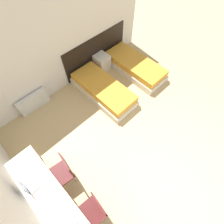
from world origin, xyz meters
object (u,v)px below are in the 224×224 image
chair_near_laptop (62,171)px  laptop (32,184)px  bed_near_window (103,90)px  nightstand (102,62)px  bed_near_door (135,66)px  chair_near_notebook (93,210)px

chair_near_laptop → laptop: size_ratio=2.51×
bed_near_window → nightstand: (0.69, 0.81, 0.07)m
chair_near_laptop → laptop: (-0.50, 0.10, 0.27)m
bed_near_door → nightstand: 1.06m
nightstand → chair_near_notebook: 4.14m
bed_near_window → nightstand: bearing=49.5°
chair_near_notebook → laptop: 1.20m
bed_near_door → chair_near_notebook: chair_near_notebook is taller
chair_near_notebook → laptop: laptop is taller
chair_near_laptop → chair_near_notebook: same height
chair_near_laptop → chair_near_notebook: 0.95m
chair_near_laptop → laptop: 0.58m
nightstand → chair_near_notebook: chair_near_notebook is taller
bed_near_door → laptop: bearing=-165.1°
bed_near_window → laptop: size_ratio=5.43×
nightstand → chair_near_notebook: (-2.89, -2.95, 0.27)m
bed_near_door → bed_near_window: bearing=180.0°
bed_near_window → chair_near_laptop: chair_near_laptop is taller
bed_near_window → chair_near_notebook: size_ratio=2.16×
nightstand → laptop: (-3.40, -1.90, 0.55)m
bed_near_door → chair_near_laptop: 3.79m
bed_near_window → laptop: 2.99m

